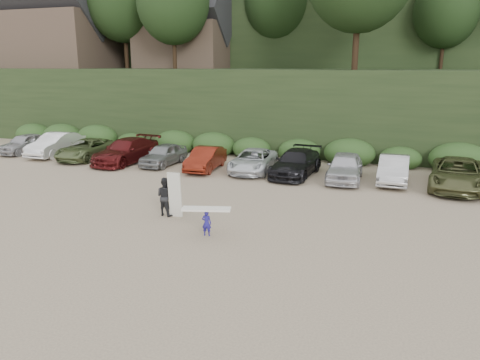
% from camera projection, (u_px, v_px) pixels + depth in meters
% --- Properties ---
extents(ground, '(120.00, 120.00, 0.00)m').
position_uv_depth(ground, '(194.00, 226.00, 19.09)').
color(ground, tan).
rests_on(ground, ground).
extents(hillside_backdrop, '(90.00, 41.50, 28.00)m').
position_uv_depth(hillside_backdrop, '(336.00, 17.00, 49.23)').
color(hillside_backdrop, black).
rests_on(hillside_backdrop, ground).
extents(parked_cars, '(36.99, 6.04, 1.62)m').
position_uv_depth(parked_cars, '(260.00, 161.00, 28.13)').
color(parked_cars, '#A7A7AC').
rests_on(parked_cars, ground).
extents(child_surfer, '(1.92, 1.02, 1.11)m').
position_uv_depth(child_surfer, '(207.00, 217.00, 17.82)').
color(child_surfer, navy).
rests_on(child_surfer, ground).
extents(adult_surfer, '(1.31, 0.81, 2.00)m').
position_uv_depth(adult_surfer, '(166.00, 196.00, 20.21)').
color(adult_surfer, black).
rests_on(adult_surfer, ground).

